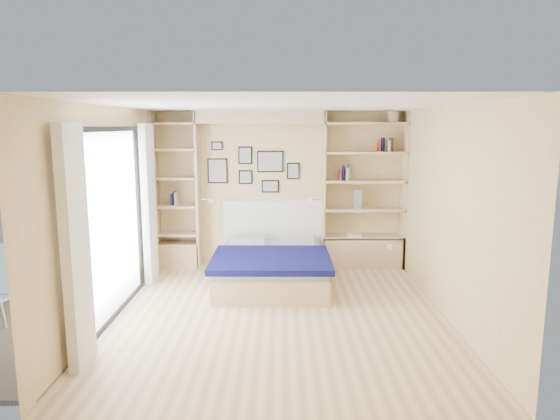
{
  "coord_description": "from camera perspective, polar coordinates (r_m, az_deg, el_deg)",
  "views": [
    {
      "loc": [
        0.03,
        -5.79,
        2.27
      ],
      "look_at": [
        0.01,
        0.9,
        1.13
      ],
      "focal_mm": 32.0,
      "sensor_mm": 36.0,
      "label": 1
    }
  ],
  "objects": [
    {
      "name": "shelf_decor",
      "position": [
        7.95,
        7.94,
        5.36
      ],
      "size": [
        3.58,
        0.23,
        2.03
      ],
      "color": "#A51E1E",
      "rests_on": "ground"
    },
    {
      "name": "ground",
      "position": [
        6.22,
        -0.12,
        -11.77
      ],
      "size": [
        4.5,
        4.5,
        0.0
      ],
      "primitive_type": "plane",
      "color": "#E0C387",
      "rests_on": "ground"
    },
    {
      "name": "bed",
      "position": [
        7.26,
        -0.96,
        -6.41
      ],
      "size": [
        1.62,
        2.06,
        1.07
      ],
      "color": "tan",
      "rests_on": "ground"
    },
    {
      "name": "photo_gallery",
      "position": [
        8.06,
        -3.27,
        4.87
      ],
      "size": [
        1.48,
        0.02,
        0.82
      ],
      "color": "black",
      "rests_on": "ground"
    },
    {
      "name": "reading_lamps",
      "position": [
        7.89,
        -2.23,
        1.09
      ],
      "size": [
        1.92,
        0.12,
        0.15
      ],
      "color": "silver",
      "rests_on": "ground"
    },
    {
      "name": "room_shell",
      "position": [
        7.42,
        -3.05,
        0.37
      ],
      "size": [
        4.5,
        4.5,
        4.5
      ],
      "color": "#E1C485",
      "rests_on": "ground"
    }
  ]
}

